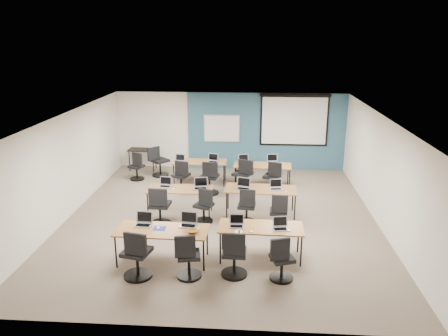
# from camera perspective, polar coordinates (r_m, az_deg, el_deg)

# --- Properties ---
(floor) EXTENTS (8.00, 9.00, 0.02)m
(floor) POSITION_cam_1_polar(r_m,az_deg,el_deg) (11.53, -0.39, -6.52)
(floor) COLOR #6B6354
(floor) RESTS_ON ground
(ceiling) EXTENTS (8.00, 9.00, 0.02)m
(ceiling) POSITION_cam_1_polar(r_m,az_deg,el_deg) (10.74, -0.42, 6.79)
(ceiling) COLOR white
(ceiling) RESTS_ON ground
(wall_back) EXTENTS (8.00, 0.04, 2.70)m
(wall_back) POSITION_cam_1_polar(r_m,az_deg,el_deg) (15.41, 0.84, 4.85)
(wall_back) COLOR beige
(wall_back) RESTS_ON ground
(wall_front) EXTENTS (8.00, 0.04, 2.70)m
(wall_front) POSITION_cam_1_polar(r_m,az_deg,el_deg) (6.91, -3.25, -11.20)
(wall_front) COLOR beige
(wall_front) RESTS_ON ground
(wall_left) EXTENTS (0.04, 9.00, 2.70)m
(wall_left) POSITION_cam_1_polar(r_m,az_deg,el_deg) (12.03, -19.77, 0.28)
(wall_left) COLOR beige
(wall_left) RESTS_ON ground
(wall_right) EXTENTS (0.04, 9.00, 2.70)m
(wall_right) POSITION_cam_1_polar(r_m,az_deg,el_deg) (11.49, 19.91, -0.50)
(wall_right) COLOR beige
(wall_right) RESTS_ON ground
(blue_accent_panel) EXTENTS (5.50, 0.04, 2.70)m
(blue_accent_panel) POSITION_cam_1_polar(r_m,az_deg,el_deg) (15.37, 5.51, 4.74)
(blue_accent_panel) COLOR #3D5977
(blue_accent_panel) RESTS_ON wall_back
(whiteboard) EXTENTS (1.28, 0.03, 0.98)m
(whiteboard) POSITION_cam_1_polar(r_m,az_deg,el_deg) (15.33, -0.29, 5.17)
(whiteboard) COLOR #ABB7C3
(whiteboard) RESTS_ON wall_back
(projector_screen) EXTENTS (2.40, 0.10, 1.82)m
(projector_screen) POSITION_cam_1_polar(r_m,az_deg,el_deg) (15.26, 9.17, 6.56)
(projector_screen) COLOR black
(projector_screen) RESTS_ON wall_back
(training_table_front_left) EXTENTS (1.93, 0.80, 0.73)m
(training_table_front_left) POSITION_cam_1_polar(r_m,az_deg,el_deg) (9.27, -8.08, -8.20)
(training_table_front_left) COLOR brown
(training_table_front_left) RESTS_ON floor
(training_table_front_right) EXTENTS (1.79, 0.75, 0.73)m
(training_table_front_right) POSITION_cam_1_polar(r_m,az_deg,el_deg) (9.35, 4.81, -7.88)
(training_table_front_right) COLOR #A76533
(training_table_front_right) RESTS_ON floor
(training_table_mid_left) EXTENTS (1.73, 0.72, 0.73)m
(training_table_mid_left) POSITION_cam_1_polar(r_m,az_deg,el_deg) (11.57, -5.80, -2.90)
(training_table_mid_left) COLOR brown
(training_table_mid_left) RESTS_ON floor
(training_table_mid_right) EXTENTS (1.88, 0.78, 0.73)m
(training_table_mid_right) POSITION_cam_1_polar(r_m,az_deg,el_deg) (11.55, 4.82, -2.88)
(training_table_mid_right) COLOR brown
(training_table_mid_right) RESTS_ON floor
(training_table_back_left) EXTENTS (1.71, 0.71, 0.73)m
(training_table_back_left) POSITION_cam_1_polar(r_m,az_deg,el_deg) (13.96, -3.19, 0.69)
(training_table_back_left) COLOR brown
(training_table_back_left) RESTS_ON floor
(training_table_back_right) EXTENTS (1.78, 0.74, 0.73)m
(training_table_back_right) POSITION_cam_1_polar(r_m,az_deg,el_deg) (13.61, 5.03, 0.22)
(training_table_back_right) COLOR olive
(training_table_back_right) RESTS_ON floor
(laptop_0) EXTENTS (0.35, 0.30, 0.27)m
(laptop_0) POSITION_cam_1_polar(r_m,az_deg,el_deg) (9.51, -10.46, -6.93)
(laptop_0) COLOR #B6B6C1
(laptop_0) RESTS_ON training_table_front_left
(mouse_0) EXTENTS (0.09, 0.12, 0.04)m
(mouse_0) POSITION_cam_1_polar(r_m,az_deg,el_deg) (9.32, -8.59, -7.72)
(mouse_0) COLOR white
(mouse_0) RESTS_ON training_table_front_left
(task_chair_0) EXTENTS (0.57, 0.57, 1.05)m
(task_chair_0) POSITION_cam_1_polar(r_m,az_deg,el_deg) (8.86, -11.31, -11.48)
(task_chair_0) COLOR black
(task_chair_0) RESTS_ON floor
(laptop_1) EXTENTS (0.36, 0.30, 0.27)m
(laptop_1) POSITION_cam_1_polar(r_m,az_deg,el_deg) (9.37, -4.67, -7.08)
(laptop_1) COLOR silver
(laptop_1) RESTS_ON training_table_front_left
(mouse_1) EXTENTS (0.06, 0.10, 0.03)m
(mouse_1) POSITION_cam_1_polar(r_m,az_deg,el_deg) (9.19, -3.44, -7.92)
(mouse_1) COLOR white
(mouse_1) RESTS_ON training_table_front_left
(task_chair_1) EXTENTS (0.50, 0.50, 0.98)m
(task_chair_1) POSITION_cam_1_polar(r_m,az_deg,el_deg) (8.74, -4.73, -11.85)
(task_chair_1) COLOR black
(task_chair_1) RESTS_ON floor
(laptop_2) EXTENTS (0.30, 0.26, 0.23)m
(laptop_2) POSITION_cam_1_polar(r_m,az_deg,el_deg) (9.31, 1.65, -7.24)
(laptop_2) COLOR #AAAAB0
(laptop_2) RESTS_ON training_table_front_right
(mouse_2) EXTENTS (0.08, 0.10, 0.03)m
(mouse_2) POSITION_cam_1_polar(r_m,az_deg,el_deg) (9.07, 3.59, -8.27)
(mouse_2) COLOR white
(mouse_2) RESTS_ON training_table_front_right
(task_chair_2) EXTENTS (0.53, 0.53, 1.01)m
(task_chair_2) POSITION_cam_1_polar(r_m,az_deg,el_deg) (8.76, 1.35, -11.62)
(task_chair_2) COLOR black
(task_chair_2) RESTS_ON floor
(laptop_3) EXTENTS (0.31, 0.27, 0.24)m
(laptop_3) POSITION_cam_1_polar(r_m,az_deg,el_deg) (9.26, 7.36, -7.51)
(laptop_3) COLOR #A8A8A8
(laptop_3) RESTS_ON training_table_front_right
(mouse_3) EXTENTS (0.08, 0.11, 0.04)m
(mouse_3) POSITION_cam_1_polar(r_m,az_deg,el_deg) (9.20, 8.53, -8.05)
(mouse_3) COLOR white
(mouse_3) RESTS_ON training_table_front_right
(task_chair_3) EXTENTS (0.49, 0.47, 0.96)m
(task_chair_3) POSITION_cam_1_polar(r_m,az_deg,el_deg) (8.71, 7.49, -12.11)
(task_chair_3) COLOR black
(task_chair_3) RESTS_ON floor
(laptop_4) EXTENTS (0.32, 0.27, 0.24)m
(laptop_4) POSITION_cam_1_polar(r_m,az_deg,el_deg) (11.75, -7.69, -2.09)
(laptop_4) COLOR silver
(laptop_4) RESTS_ON training_table_mid_left
(mouse_4) EXTENTS (0.07, 0.10, 0.03)m
(mouse_4) POSITION_cam_1_polar(r_m,az_deg,el_deg) (11.50, -6.61, -2.73)
(mouse_4) COLOR white
(mouse_4) RESTS_ON training_table_mid_left
(task_chair_4) EXTENTS (0.57, 0.57, 1.04)m
(task_chair_4) POSITION_cam_1_polar(r_m,az_deg,el_deg) (11.05, -8.42, -5.37)
(task_chair_4) COLOR black
(task_chair_4) RESTS_ON floor
(laptop_5) EXTENTS (0.36, 0.30, 0.27)m
(laptop_5) POSITION_cam_1_polar(r_m,az_deg,el_deg) (11.51, -3.08, -2.33)
(laptop_5) COLOR silver
(laptop_5) RESTS_ON training_table_mid_left
(mouse_5) EXTENTS (0.08, 0.10, 0.03)m
(mouse_5) POSITION_cam_1_polar(r_m,az_deg,el_deg) (11.38, -2.18, -2.85)
(mouse_5) COLOR white
(mouse_5) RESTS_ON training_table_mid_left
(task_chair_5) EXTENTS (0.50, 0.47, 0.96)m
(task_chair_5) POSITION_cam_1_polar(r_m,az_deg,el_deg) (11.12, -2.59, -5.28)
(task_chair_5) COLOR black
(task_chair_5) RESTS_ON floor
(laptop_6) EXTENTS (0.36, 0.31, 0.27)m
(laptop_6) POSITION_cam_1_polar(r_m,az_deg,el_deg) (11.49, 2.56, -2.37)
(laptop_6) COLOR #A7A7AC
(laptop_6) RESTS_ON training_table_mid_right
(mouse_6) EXTENTS (0.07, 0.10, 0.03)m
(mouse_6) POSITION_cam_1_polar(r_m,az_deg,el_deg) (11.37, 4.02, -2.89)
(mouse_6) COLOR white
(mouse_6) RESTS_ON training_table_mid_right
(task_chair_6) EXTENTS (0.48, 0.48, 0.97)m
(task_chair_6) POSITION_cam_1_polar(r_m,az_deg,el_deg) (11.07, 2.99, -5.37)
(task_chair_6) COLOR black
(task_chair_6) RESTS_ON floor
(laptop_7) EXTENTS (0.32, 0.27, 0.25)m
(laptop_7) POSITION_cam_1_polar(r_m,az_deg,el_deg) (11.53, 6.80, -2.43)
(laptop_7) COLOR #A9A9A9
(laptop_7) RESTS_ON training_table_mid_right
(mouse_7) EXTENTS (0.08, 0.10, 0.03)m
(mouse_7) POSITION_cam_1_polar(r_m,az_deg,el_deg) (11.33, 8.12, -3.11)
(mouse_7) COLOR white
(mouse_7) RESTS_ON training_table_mid_right
(task_chair_7) EXTENTS (0.48, 0.48, 0.96)m
(task_chair_7) POSITION_cam_1_polar(r_m,az_deg,el_deg) (10.79, 7.14, -6.11)
(task_chair_7) COLOR black
(task_chair_7) RESTS_ON floor
(laptop_8) EXTENTS (0.31, 0.26, 0.24)m
(laptop_8) POSITION_cam_1_polar(r_m,az_deg,el_deg) (13.92, -5.79, 1.04)
(laptop_8) COLOR silver
(laptop_8) RESTS_ON training_table_back_left
(mouse_8) EXTENTS (0.09, 0.11, 0.04)m
(mouse_8) POSITION_cam_1_polar(r_m,az_deg,el_deg) (13.72, -5.16, 0.61)
(mouse_8) COLOR white
(mouse_8) RESTS_ON training_table_back_left
(task_chair_8) EXTENTS (0.54, 0.53, 1.01)m
(task_chair_8) POSITION_cam_1_polar(r_m,az_deg,el_deg) (13.34, -5.61, -1.36)
(task_chair_8) COLOR black
(task_chair_8) RESTS_ON floor
(laptop_9) EXTENTS (0.33, 0.28, 0.25)m
(laptop_9) POSITION_cam_1_polar(r_m,az_deg,el_deg) (13.87, -1.45, 1.08)
(laptop_9) COLOR #B9B9B9
(laptop_9) RESTS_ON training_table_back_left
(mouse_9) EXTENTS (0.09, 0.11, 0.03)m
(mouse_9) POSITION_cam_1_polar(r_m,az_deg,el_deg) (13.67, -1.25, 0.61)
(mouse_9) COLOR white
(mouse_9) RESTS_ON training_table_back_left
(task_chair_9) EXTENTS (0.57, 0.57, 1.04)m
(task_chair_9) POSITION_cam_1_polar(r_m,az_deg,el_deg) (13.05, -1.89, -1.62)
(task_chair_9) COLOR black
(task_chair_9) RESTS_ON floor
(laptop_10) EXTENTS (0.33, 0.28, 0.25)m
(laptop_10) POSITION_cam_1_polar(r_m,az_deg,el_deg) (13.78, 2.55, 0.96)
(laptop_10) COLOR #A9A9A9
(laptop_10) RESTS_ON training_table_back_right
(mouse_10) EXTENTS (0.08, 0.11, 0.03)m
(mouse_10) POSITION_cam_1_polar(r_m,az_deg,el_deg) (13.57, 3.39, 0.46)
(mouse_10) COLOR white
(mouse_10) RESTS_ON training_table_back_right
(task_chair_10) EXTENTS (0.62, 0.58, 1.05)m
(task_chair_10) POSITION_cam_1_polar(r_m,az_deg,el_deg) (13.27, 2.53, -1.29)
(task_chair_10) COLOR black
(task_chair_10) RESTS_ON floor
(laptop_11) EXTENTS (0.34, 0.29, 0.26)m
(laptop_11) POSITION_cam_1_polar(r_m,az_deg,el_deg) (13.87, 6.33, 0.98)
(laptop_11) COLOR #B7B7C1
(laptop_11) RESTS_ON training_table_back_right
(mouse_11) EXTENTS (0.08, 0.10, 0.03)m
(mouse_11) POSITION_cam_1_polar(r_m,az_deg,el_deg) (13.58, 7.01, 0.38)
(mouse_11) COLOR white
(mouse_11) RESTS_ON training_table_back_right
(task_chair_11) EXTENTS (0.54, 0.51, 0.99)m
(task_chair_11) POSITION_cam_1_polar(r_m,az_deg,el_deg) (13.29, 6.34, -1.49)
(task_chair_11) COLOR black
(task_chair_11) RESTS_ON floor
(blue_mousepad) EXTENTS (0.27, 0.22, 0.01)m
(blue_mousepad) POSITION_cam_1_polar(r_m,az_deg,el_deg) (9.31, -8.44, -7.80)
(blue_mousepad) COLOR navy
(blue_mousepad) RESTS_ON training_table_front_left
(snack_bowl) EXTENTS (0.29, 0.29, 0.06)m
(snack_bowl) POSITION_cam_1_polar(r_m,az_deg,el_deg) (9.05, -4.15, -8.22)
(snack_bowl) COLOR olive
(snack_bowl) RESTS_ON training_table_front_left
(snack_plate) EXTENTS (0.17, 0.17, 0.01)m
(snack_plate) POSITION_cam_1_polar(r_m,az_deg,el_deg) (9.05, 1.93, -8.33)
(snack_plate) COLOR white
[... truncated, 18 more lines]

